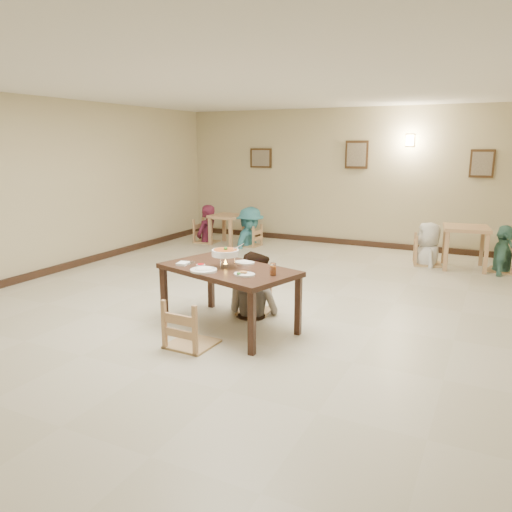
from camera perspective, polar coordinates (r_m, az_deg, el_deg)
The scene contains 31 objects.
floor at distance 6.96m, azimuth -0.80°, elevation -5.95°, with size 10.00×10.00×0.00m, color beige.
ceiling at distance 6.64m, azimuth -0.89°, elevation 19.40°, with size 10.00×10.00×0.00m, color silver.
wall_back at distance 11.30m, azimuth 10.87°, elevation 8.78°, with size 10.00×10.00×0.00m, color #C4B58C.
wall_left at distance 9.16m, azimuth -23.92°, elevation 7.07°, with size 10.00×10.00×0.00m, color #C4B58C.
baseboard_back at distance 11.46m, azimuth 10.54°, elevation 1.57°, with size 8.00×0.06×0.12m, color #301D13.
baseboard_left at distance 9.37m, azimuth -23.02°, elevation -1.71°, with size 0.06×10.00×0.12m, color #301D13.
picture_a at distance 12.02m, azimuth 0.55°, elevation 11.13°, with size 0.55×0.04×0.45m.
picture_b at distance 11.22m, azimuth 11.42°, elevation 11.28°, with size 0.50×0.04×0.60m.
picture_c at distance 10.85m, azimuth 24.42°, elevation 9.59°, with size 0.45×0.04×0.55m.
wall_sconce at distance 10.98m, azimuth 17.18°, elevation 12.52°, with size 0.16×0.05×0.22m, color #FFD88C.
main_table at distance 6.04m, azimuth -3.17°, elevation -2.06°, with size 1.83×1.35×0.77m.
chair_far at distance 6.67m, azimuth -0.20°, elevation -2.74°, with size 0.42×0.42×0.90m.
chair_near at distance 5.60m, azimuth -7.46°, elevation -5.08°, with size 0.49×0.49×1.05m.
main_diner at distance 6.51m, azimuth -0.27°, elevation 0.50°, with size 0.83×0.64×1.70m, color gray.
curry_warmer at distance 6.01m, azimuth -3.52°, elevation 0.35°, with size 0.37×0.33×0.29m.
rice_plate_far at distance 6.21m, azimuth -1.33°, elevation -0.73°, with size 0.26×0.26×0.06m.
rice_plate_near at distance 5.86m, azimuth -6.00°, elevation -1.58°, with size 0.32×0.32×0.07m.
fried_plate at distance 5.64m, azimuth -1.35°, elevation -2.05°, with size 0.25×0.25×0.06m.
chili_dish at distance 6.12m, azimuth -6.34°, elevation -1.02°, with size 0.11×0.11×0.02m.
napkin_cutlery at distance 6.21m, azimuth -8.31°, elevation -0.86°, with size 0.17×0.25×0.03m.
drink_glass at distance 5.64m, azimuth 1.95°, elevation -1.56°, with size 0.07×0.07×0.14m.
bg_table_left at distance 11.27m, azimuth -3.31°, elevation 4.05°, with size 0.73×0.73×0.67m.
bg_table_right at distance 9.78m, azimuth 22.86°, elevation 2.33°, with size 0.88×0.88×0.77m.
bg_chair_ll at distance 11.54m, azimuth -5.69°, elevation 4.04°, with size 0.48×0.48×1.01m.
bg_chair_lr at distance 11.09m, azimuth -0.69°, elevation 3.45°, with size 0.42×0.42×0.90m.
bg_chair_rl at distance 9.88m, azimuth 19.17°, elevation 2.10°, with size 0.50×0.50×1.07m.
bg_chair_rr at distance 9.86m, azimuth 26.48°, elevation 1.23°, with size 0.46×0.46×0.99m.
bg_diner_a at distance 11.49m, azimuth -5.73°, elevation 5.84°, with size 0.63×0.42×1.74m, color #581930.
bg_diner_b at distance 11.03m, azimuth -0.69°, elevation 5.61°, with size 1.12×0.65×1.74m, color teal.
bg_diner_c at distance 9.83m, azimuth 19.28°, elevation 3.65°, with size 0.78×0.51×1.60m, color silver.
bg_diner_d at distance 9.81m, azimuth 26.67°, elevation 3.16°, with size 0.97×0.41×1.66m, color #52917F.
Camera 1 is at (2.99, -5.88, 2.22)m, focal length 35.00 mm.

